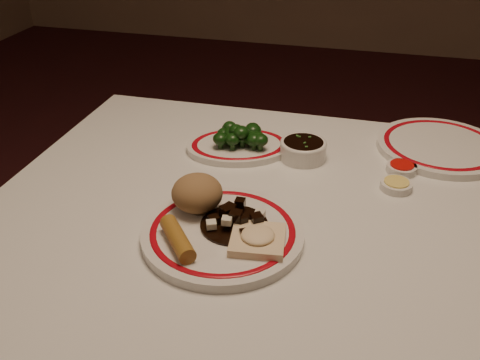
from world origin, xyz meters
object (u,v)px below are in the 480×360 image
spring_roll (177,239)px  fried_wonton (258,238)px  dining_table (295,249)px  stirfry_heap (235,220)px  soy_bowl (303,150)px  rice_mound (197,193)px  main_plate (223,233)px  broccoli_pile (240,134)px  broccoli_plate (239,146)px

spring_roll → fried_wonton: 0.13m
dining_table → fried_wonton: 0.19m
stirfry_heap → soy_bowl: 0.32m
rice_mound → fried_wonton: (0.13, -0.07, -0.02)m
spring_roll → rice_mound: bearing=53.2°
main_plate → broccoli_pile: bearing=99.3°
dining_table → spring_roll: 0.28m
soy_bowl → fried_wonton: bearing=-93.8°
dining_table → stirfry_heap: stirfry_heap is taller
stirfry_heap → broccoli_pile: 0.32m
main_plate → rice_mound: 0.09m
spring_roll → soy_bowl: size_ratio=1.06×
main_plate → stirfry_heap: 0.03m
rice_mound → soy_bowl: bearing=60.7°
rice_mound → soy_bowl: rice_mound is taller
main_plate → spring_roll: 0.09m
broccoli_pile → rice_mound: bearing=-91.9°
stirfry_heap → dining_table: bearing=45.0°
spring_roll → broccoli_pile: bearing=50.8°
dining_table → soy_bowl: size_ratio=11.85×
dining_table → fried_wonton: (-0.05, -0.14, 0.12)m
spring_roll → broccoli_plate: spring_roll is taller
spring_roll → soy_bowl: spring_roll is taller
fried_wonton → soy_bowl: size_ratio=0.99×
dining_table → main_plate: size_ratio=3.18×
broccoli_pile → soy_bowl: 0.15m
rice_mound → soy_bowl: (0.15, 0.27, -0.03)m
soy_bowl → broccoli_pile: bearing=178.6°
broccoli_pile → stirfry_heap: bearing=-77.2°
main_plate → broccoli_pile: size_ratio=3.07×
fried_wonton → broccoli_pile: broccoli_pile is taller
dining_table → main_plate: (-0.11, -0.12, 0.10)m
rice_mound → broccoli_plate: size_ratio=0.33×
stirfry_heap → spring_roll: bearing=-133.5°
spring_roll → fried_wonton: spring_roll is taller
soy_bowl → rice_mound: bearing=-119.3°
rice_mound → stirfry_heap: bearing=-22.6°
fried_wonton → soy_bowl: (0.02, 0.35, -0.01)m
dining_table → broccoli_pile: bearing=128.2°
broccoli_plate → stirfry_heap: bearing=-76.7°
main_plate → fried_wonton: 0.07m
main_plate → rice_mound: (-0.06, 0.05, 0.04)m
stirfry_heap → broccoli_pile: broccoli_pile is taller
rice_mound → stirfry_heap: (0.08, -0.03, -0.02)m
dining_table → rice_mound: bearing=-160.1°
rice_mound → spring_roll: 0.12m
fried_wonton → broccoli_plate: fried_wonton is taller
main_plate → spring_roll: bearing=-134.6°
broccoli_pile → main_plate: bearing=-80.7°
broccoli_plate → broccoli_pile: size_ratio=2.30×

